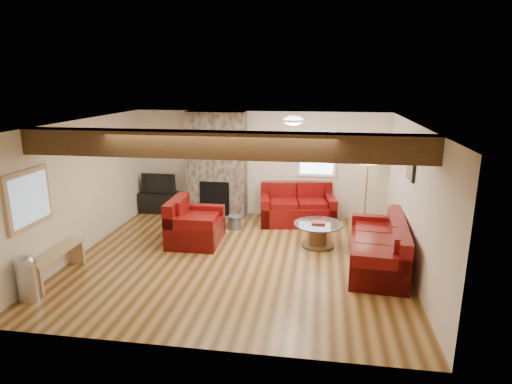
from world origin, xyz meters
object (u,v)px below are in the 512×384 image
(loveseat, at_px, (297,204))
(coffee_table, at_px, (318,235))
(floor_lamp, at_px, (368,161))
(sofa_three, at_px, (377,244))
(television, at_px, (160,183))
(tv_cabinet, at_px, (161,202))
(armchair_red, at_px, (195,221))

(loveseat, distance_m, coffee_table, 1.48)
(floor_lamp, bearing_deg, sofa_three, -90.11)
(floor_lamp, bearing_deg, loveseat, -172.81)
(coffee_table, height_order, television, television)
(sofa_three, distance_m, floor_lamp, 2.57)
(sofa_three, relative_size, tv_cabinet, 2.14)
(loveseat, bearing_deg, tv_cabinet, 166.31)
(coffee_table, bearing_deg, loveseat, 109.85)
(loveseat, distance_m, armchair_red, 2.49)
(tv_cabinet, bearing_deg, television, 0.00)
(loveseat, height_order, tv_cabinet, loveseat)
(sofa_three, distance_m, tv_cabinet, 5.51)
(armchair_red, bearing_deg, television, 36.99)
(armchair_red, distance_m, coffee_table, 2.47)
(coffee_table, xyz_separation_m, television, (-3.89, 1.67, 0.52))
(tv_cabinet, bearing_deg, sofa_three, -26.51)
(coffee_table, relative_size, tv_cabinet, 0.95)
(loveseat, bearing_deg, television, 166.31)
(television, relative_size, floor_lamp, 0.50)
(coffee_table, relative_size, television, 1.14)
(coffee_table, bearing_deg, floor_lamp, 56.43)
(coffee_table, distance_m, floor_lamp, 2.24)
(sofa_three, xyz_separation_m, coffee_table, (-1.04, 0.78, -0.19))
(armchair_red, relative_size, tv_cabinet, 1.10)
(loveseat, height_order, television, television)
(television, height_order, floor_lamp, floor_lamp)
(armchair_red, bearing_deg, loveseat, -52.63)
(loveseat, bearing_deg, coffee_table, -78.79)
(armchair_red, distance_m, floor_lamp, 4.03)
(coffee_table, relative_size, floor_lamp, 0.57)
(sofa_three, height_order, tv_cabinet, sofa_three)
(loveseat, height_order, floor_lamp, floor_lamp)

